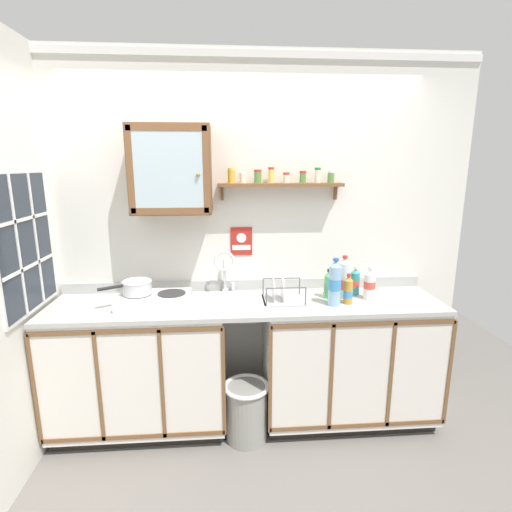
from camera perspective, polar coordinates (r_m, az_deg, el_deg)
floor at (r=2.95m, az=-0.77°, el=-26.66°), size 5.76×5.76×0.00m
back_wall at (r=2.96m, az=-1.65°, el=2.55°), size 3.36×0.07×2.67m
lower_cabinet_run at (r=3.03m, az=-16.41°, el=-15.43°), size 1.21×0.58×0.92m
lower_cabinet_run_right at (r=3.09m, az=13.19°, el=-14.60°), size 1.25×0.58×0.92m
countertop at (r=2.77m, az=-1.28°, el=-6.95°), size 2.72×0.60×0.03m
backsplash at (r=3.02m, az=-1.57°, el=-4.19°), size 2.72×0.02×0.08m
sink at (r=2.81m, az=-3.97°, el=-6.62°), size 0.49×0.44×0.43m
hot_plate_stove at (r=2.80m, az=-14.51°, el=-6.14°), size 0.48×0.32×0.07m
saucepan at (r=2.81m, az=-16.90°, el=-4.30°), size 0.33×0.24×0.09m
bottle_juice_amber_0 at (r=2.78m, az=13.21°, el=-4.91°), size 0.06×0.06×0.21m
bottle_opaque_white_1 at (r=2.90m, az=16.14°, el=-3.95°), size 0.08×0.08×0.24m
bottle_detergent_teal_2 at (r=2.99m, az=14.17°, el=-3.65°), size 0.07×0.07×0.21m
bottle_soda_green_3 at (r=2.87m, az=10.50°, el=-4.20°), size 0.07×0.07×0.21m
bottle_water_clear_4 at (r=2.88m, az=12.63°, el=-3.31°), size 0.08×0.08×0.31m
bottle_water_blue_5 at (r=2.71m, az=11.36°, el=-3.93°), size 0.09×0.09×0.33m
dish_rack at (r=2.77m, az=3.76°, el=-5.85°), size 0.29×0.25×0.17m
wall_cabinet at (r=2.78m, az=-12.22°, el=12.10°), size 0.54×0.28×0.59m
spice_shelf at (r=2.85m, az=3.44°, el=10.65°), size 0.89×0.14×0.23m
warning_sign at (r=2.94m, az=-2.14°, el=2.13°), size 0.16×0.01×0.21m
window at (r=2.81m, az=-30.47°, el=1.65°), size 0.03×0.68×0.88m
trash_bin at (r=2.94m, az=-1.39°, el=-21.48°), size 0.32×0.32×0.42m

